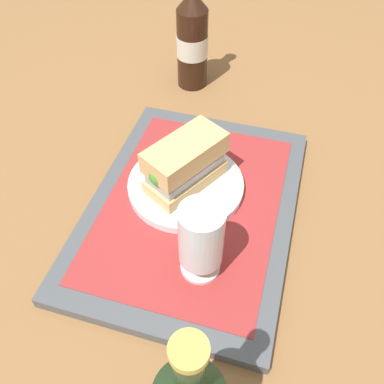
% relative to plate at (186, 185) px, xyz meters
% --- Properties ---
extents(ground_plane, '(3.00, 3.00, 0.00)m').
position_rel_plate_xyz_m(ground_plane, '(0.03, 0.02, -0.03)').
color(ground_plane, olive).
extents(tray, '(0.44, 0.32, 0.02)m').
position_rel_plate_xyz_m(tray, '(0.03, 0.02, -0.02)').
color(tray, '#4C5156').
rests_on(tray, ground_plane).
extents(placemat, '(0.38, 0.27, 0.00)m').
position_rel_plate_xyz_m(placemat, '(0.03, 0.02, -0.01)').
color(placemat, '#9E2D2D').
rests_on(placemat, tray).
extents(plate, '(0.19, 0.19, 0.01)m').
position_rel_plate_xyz_m(plate, '(0.00, 0.00, 0.00)').
color(plate, white).
rests_on(plate, placemat).
extents(sandwich, '(0.14, 0.12, 0.08)m').
position_rel_plate_xyz_m(sandwich, '(0.00, -0.00, 0.05)').
color(sandwich, tan).
rests_on(sandwich, plate).
extents(beer_glass, '(0.06, 0.06, 0.12)m').
position_rel_plate_xyz_m(beer_glass, '(0.14, 0.06, 0.06)').
color(beer_glass, silver).
rests_on(beer_glass, placemat).
extents(second_bottle, '(0.07, 0.07, 0.27)m').
position_rel_plate_xyz_m(second_bottle, '(-0.32, -0.08, 0.08)').
color(second_bottle, black).
rests_on(second_bottle, ground_plane).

